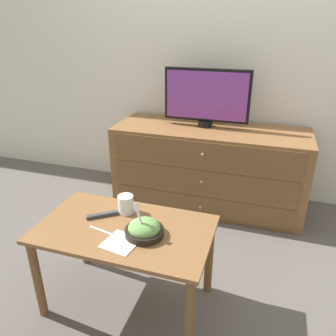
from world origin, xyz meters
name	(u,v)px	position (x,y,z in m)	size (l,w,h in m)	color
ground_plane	(223,188)	(0.00, 0.00, 0.00)	(12.00, 12.00, 0.00)	#56514C
wall_back	(235,35)	(0.00, 0.03, 1.30)	(12.00, 0.05, 2.60)	silver
dresser	(209,167)	(-0.09, -0.30, 0.32)	(1.48, 0.55, 0.65)	brown
tv	(207,97)	(-0.14, -0.25, 0.88)	(0.65, 0.11, 0.44)	black
coffee_table	(125,241)	(-0.28, -1.47, 0.40)	(0.85, 0.50, 0.48)	brown
takeout_bowl	(144,229)	(-0.16, -1.50, 0.51)	(0.18, 0.18, 0.17)	black
drink_cup	(126,205)	(-0.33, -1.34, 0.52)	(0.08, 0.08, 0.10)	beige
napkin	(121,243)	(-0.24, -1.59, 0.48)	(0.17, 0.17, 0.00)	silver
knife	(103,231)	(-0.36, -1.54, 0.48)	(0.17, 0.04, 0.01)	white
remote_control	(102,215)	(-0.43, -1.42, 0.49)	(0.14, 0.12, 0.02)	#38383D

